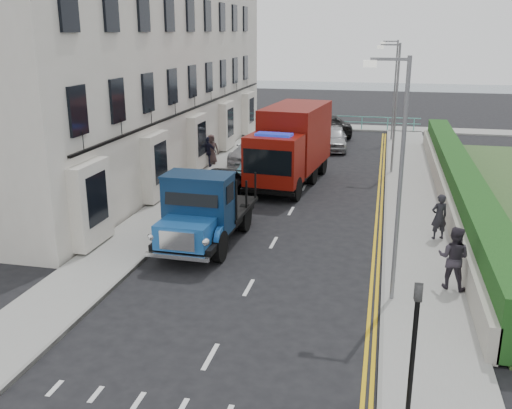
{
  "coord_description": "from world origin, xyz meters",
  "views": [
    {
      "loc": [
        3.78,
        -17.64,
        7.62
      ],
      "look_at": [
        -0.71,
        2.16,
        1.4
      ],
      "focal_mm": 40.0,
      "sensor_mm": 36.0,
      "label": 1
    }
  ],
  "objects_px": {
    "lamp_far": "(393,84)",
    "red_lorry": "(291,144)",
    "bedford_lorry": "(201,215)",
    "lamp_near": "(397,169)",
    "pedestrian_east_near": "(439,217)",
    "parked_car_front": "(215,187)",
    "lamp_mid": "(394,101)"
  },
  "relations": [
    {
      "from": "lamp_near",
      "to": "parked_car_front",
      "type": "height_order",
      "value": "lamp_near"
    },
    {
      "from": "bedford_lorry",
      "to": "pedestrian_east_near",
      "type": "relative_size",
      "value": 3.45
    },
    {
      "from": "lamp_near",
      "to": "bedford_lorry",
      "type": "relative_size",
      "value": 1.17
    },
    {
      "from": "lamp_mid",
      "to": "pedestrian_east_near",
      "type": "xyz_separation_m",
      "value": [
        1.8,
        -10.52,
        -3.01
      ]
    },
    {
      "from": "lamp_far",
      "to": "red_lorry",
      "type": "height_order",
      "value": "lamp_far"
    },
    {
      "from": "lamp_mid",
      "to": "parked_car_front",
      "type": "distance_m",
      "value": 11.29
    },
    {
      "from": "lamp_near",
      "to": "parked_car_front",
      "type": "bearing_deg",
      "value": 132.55
    },
    {
      "from": "red_lorry",
      "to": "lamp_mid",
      "type": "bearing_deg",
      "value": 39.78
    },
    {
      "from": "bedford_lorry",
      "to": "lamp_near",
      "type": "bearing_deg",
      "value": -21.6
    },
    {
      "from": "lamp_far",
      "to": "pedestrian_east_near",
      "type": "height_order",
      "value": "lamp_far"
    },
    {
      "from": "red_lorry",
      "to": "lamp_near",
      "type": "bearing_deg",
      "value": -62.27
    },
    {
      "from": "lamp_mid",
      "to": "parked_car_front",
      "type": "relative_size",
      "value": 1.55
    },
    {
      "from": "lamp_far",
      "to": "parked_car_front",
      "type": "height_order",
      "value": "lamp_far"
    },
    {
      "from": "lamp_near",
      "to": "lamp_far",
      "type": "distance_m",
      "value": 26.0
    },
    {
      "from": "bedford_lorry",
      "to": "pedestrian_east_near",
      "type": "xyz_separation_m",
      "value": [
        8.42,
        2.65,
        -0.3
      ]
    },
    {
      "from": "pedestrian_east_near",
      "to": "lamp_mid",
      "type": "bearing_deg",
      "value": -103.63
    },
    {
      "from": "lamp_near",
      "to": "red_lorry",
      "type": "distance_m",
      "value": 13.79
    },
    {
      "from": "red_lorry",
      "to": "pedestrian_east_near",
      "type": "distance_m",
      "value": 9.97
    },
    {
      "from": "lamp_mid",
      "to": "lamp_far",
      "type": "xyz_separation_m",
      "value": [
        0.0,
        10.0,
        0.0
      ]
    },
    {
      "from": "bedford_lorry",
      "to": "red_lorry",
      "type": "relative_size",
      "value": 0.77
    },
    {
      "from": "lamp_mid",
      "to": "pedestrian_east_near",
      "type": "distance_m",
      "value": 11.09
    },
    {
      "from": "lamp_mid",
      "to": "pedestrian_east_near",
      "type": "height_order",
      "value": "lamp_mid"
    },
    {
      "from": "bedford_lorry",
      "to": "red_lorry",
      "type": "xyz_separation_m",
      "value": [
        1.64,
        9.88,
        0.81
      ]
    },
    {
      "from": "lamp_mid",
      "to": "red_lorry",
      "type": "xyz_separation_m",
      "value": [
        -4.98,
        -3.29,
        -1.9
      ]
    },
    {
      "from": "lamp_near",
      "to": "lamp_mid",
      "type": "bearing_deg",
      "value": 90.0
    },
    {
      "from": "lamp_mid",
      "to": "pedestrian_east_near",
      "type": "relative_size",
      "value": 4.04
    },
    {
      "from": "lamp_near",
      "to": "lamp_far",
      "type": "bearing_deg",
      "value": 90.0
    },
    {
      "from": "bedford_lorry",
      "to": "lamp_far",
      "type": "bearing_deg",
      "value": 75.62
    },
    {
      "from": "bedford_lorry",
      "to": "red_lorry",
      "type": "bearing_deg",
      "value": 82.13
    },
    {
      "from": "lamp_mid",
      "to": "lamp_far",
      "type": "bearing_deg",
      "value": 90.0
    },
    {
      "from": "bedford_lorry",
      "to": "pedestrian_east_near",
      "type": "bearing_deg",
      "value": 19.04
    },
    {
      "from": "parked_car_front",
      "to": "lamp_mid",
      "type": "bearing_deg",
      "value": 51.38
    }
  ]
}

